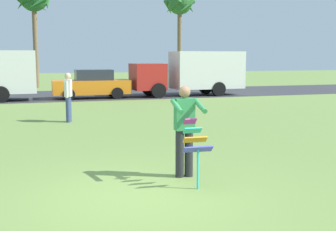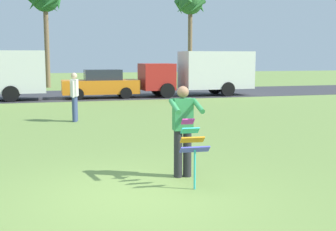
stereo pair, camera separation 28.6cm
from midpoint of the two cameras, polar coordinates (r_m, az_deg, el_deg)
ground_plane at (r=7.27m, az=-4.93°, el=-10.49°), size 120.00×120.00×0.00m
road_strip at (r=26.93m, az=-14.62°, el=2.53°), size 120.00×8.00×0.01m
person_kite_flyer at (r=8.17m, az=1.19°, el=-1.59°), size 0.56×0.67×1.73m
kite_held at (r=7.61m, az=2.50°, el=-3.50°), size 0.52×0.65×1.17m
parked_car_orange at (r=24.66m, az=-10.25°, el=4.01°), size 4.22×1.87×1.60m
parked_truck_red_cab at (r=26.14m, az=3.10°, el=5.71°), size 6.74×2.22×2.62m
palm_tree_right_near at (r=34.66m, az=-17.36°, el=14.06°), size 2.58×2.71×7.73m
palm_tree_centre_far at (r=37.08m, az=1.30°, el=14.16°), size 2.58×2.71×7.88m
person_walker_near at (r=15.72m, az=-13.41°, el=2.54°), size 0.31×0.55×1.73m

